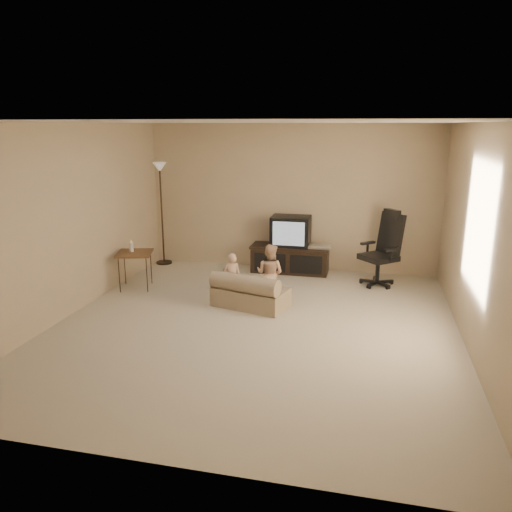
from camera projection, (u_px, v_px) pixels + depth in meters
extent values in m
plane|color=beige|center=(255.00, 326.00, 6.31)|extent=(5.50, 5.50, 0.00)
plane|color=silver|center=(255.00, 122.00, 5.67)|extent=(5.50, 5.50, 0.00)
plane|color=tan|center=(291.00, 198.00, 8.58)|extent=(5.00, 0.00, 5.00)
plane|color=tan|center=(163.00, 309.00, 3.40)|extent=(5.00, 0.00, 5.00)
plane|color=tan|center=(69.00, 221.00, 6.54)|extent=(0.00, 5.50, 5.50)
plane|color=tan|center=(477.00, 240.00, 5.45)|extent=(0.00, 5.50, 5.50)
cube|color=black|center=(290.00, 260.00, 8.59)|extent=(1.30, 0.47, 0.42)
cube|color=black|center=(290.00, 247.00, 8.53)|extent=(1.34, 0.50, 0.04)
cube|color=black|center=(270.00, 262.00, 8.44)|extent=(0.54, 0.02, 0.32)
cube|color=black|center=(306.00, 265.00, 8.30)|extent=(0.54, 0.02, 0.32)
cube|color=black|center=(291.00, 231.00, 8.48)|extent=(0.65, 0.46, 0.51)
cube|color=silver|center=(289.00, 234.00, 8.26)|extent=(0.53, 0.01, 0.40)
cube|color=#BBBBBE|center=(320.00, 246.00, 8.37)|extent=(0.37, 0.26, 0.06)
cylinder|color=black|center=(378.00, 271.00, 7.86)|extent=(0.07, 0.07, 0.38)
cube|color=black|center=(378.00, 257.00, 7.81)|extent=(0.67, 0.67, 0.09)
cube|color=black|center=(391.00, 234.00, 7.83)|extent=(0.43, 0.45, 0.67)
cube|color=black|center=(392.00, 214.00, 7.75)|extent=(0.26, 0.27, 0.15)
cube|color=black|center=(368.00, 243.00, 7.98)|extent=(0.24, 0.23, 0.04)
cube|color=black|center=(391.00, 250.00, 7.55)|extent=(0.24, 0.23, 0.04)
cube|color=brown|center=(134.00, 253.00, 7.65)|extent=(0.64, 0.64, 0.03)
cylinder|color=black|center=(119.00, 275.00, 7.51)|extent=(0.01, 0.01, 0.57)
cylinder|color=black|center=(147.00, 274.00, 7.53)|extent=(0.01, 0.01, 0.57)
cylinder|color=black|center=(125.00, 267.00, 7.91)|extent=(0.01, 0.01, 0.57)
cylinder|color=black|center=(151.00, 267.00, 7.93)|extent=(0.01, 0.01, 0.57)
cylinder|color=beige|center=(131.00, 247.00, 7.67)|extent=(0.07, 0.07, 0.14)
cone|color=#FFE6A6|center=(131.00, 241.00, 7.64)|extent=(0.06, 0.06, 0.05)
cylinder|color=black|center=(164.00, 262.00, 9.17)|extent=(0.29, 0.29, 0.03)
cylinder|color=black|center=(162.00, 216.00, 8.95)|extent=(0.03, 0.03, 1.73)
cone|color=beige|center=(160.00, 167.00, 8.73)|extent=(0.24, 0.24, 0.16)
cube|color=tan|center=(251.00, 297.00, 6.99)|extent=(1.13, 0.79, 0.27)
cylinder|color=tan|center=(245.00, 284.00, 6.77)|extent=(1.03, 0.49, 0.24)
imported|color=#DBAC89|center=(232.00, 278.00, 7.10)|extent=(0.31, 0.26, 0.72)
imported|color=#DBAC89|center=(270.00, 273.00, 7.08)|extent=(0.46, 0.32, 0.85)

